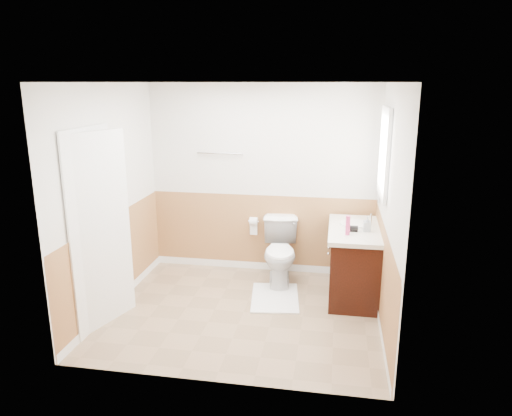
% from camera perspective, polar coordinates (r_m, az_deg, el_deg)
% --- Properties ---
extents(floor, '(3.00, 3.00, 0.00)m').
position_cam_1_polar(floor, '(5.45, -1.52, -12.41)').
color(floor, '#8C7051').
rests_on(floor, ground).
extents(ceiling, '(3.00, 3.00, 0.00)m').
position_cam_1_polar(ceiling, '(4.84, -1.72, 14.91)').
color(ceiling, white).
rests_on(ceiling, floor).
extents(wall_back, '(3.00, 0.00, 3.00)m').
position_cam_1_polar(wall_back, '(6.25, 0.72, 3.37)').
color(wall_back, silver).
rests_on(wall_back, floor).
extents(wall_front, '(3.00, 0.00, 3.00)m').
position_cam_1_polar(wall_front, '(3.79, -5.47, -4.43)').
color(wall_front, silver).
rests_on(wall_front, floor).
extents(wall_left, '(0.00, 3.00, 3.00)m').
position_cam_1_polar(wall_left, '(5.49, -17.17, 1.07)').
color(wall_left, silver).
rests_on(wall_left, floor).
extents(wall_right, '(0.00, 3.00, 3.00)m').
position_cam_1_polar(wall_right, '(4.94, 15.72, -0.32)').
color(wall_right, silver).
rests_on(wall_right, floor).
extents(wainscot_back, '(3.00, 0.00, 3.00)m').
position_cam_1_polar(wainscot_back, '(6.43, 0.68, -3.21)').
color(wainscot_back, '#A16740').
rests_on(wainscot_back, floor).
extents(wainscot_front, '(3.00, 0.00, 3.00)m').
position_cam_1_polar(wainscot_front, '(4.11, -5.16, -14.30)').
color(wainscot_front, '#A16740').
rests_on(wainscot_front, floor).
extents(wainscot_left, '(0.00, 2.60, 2.60)m').
position_cam_1_polar(wainscot_left, '(5.70, -16.49, -6.27)').
color(wainscot_left, '#A16740').
rests_on(wainscot_left, floor).
extents(wainscot_right, '(0.00, 2.60, 2.60)m').
position_cam_1_polar(wainscot_right, '(5.18, 15.01, -8.35)').
color(wainscot_right, '#A16740').
rests_on(wainscot_right, floor).
extents(toilet, '(0.55, 0.84, 0.81)m').
position_cam_1_polar(toilet, '(6.06, 2.95, -5.35)').
color(toilet, white).
rests_on(toilet, floor).
extents(bath_mat, '(0.65, 0.86, 0.02)m').
position_cam_1_polar(bath_mat, '(5.75, 2.30, -10.74)').
color(bath_mat, white).
rests_on(bath_mat, floor).
extents(vanity_cabinet, '(0.55, 1.10, 0.80)m').
position_cam_1_polar(vanity_cabinet, '(5.80, 11.67, -6.63)').
color(vanity_cabinet, black).
rests_on(vanity_cabinet, floor).
extents(vanity_knob_left, '(0.03, 0.03, 0.03)m').
position_cam_1_polar(vanity_knob_left, '(5.65, 8.73, -5.46)').
color(vanity_knob_left, silver).
rests_on(vanity_knob_left, vanity_cabinet).
extents(vanity_knob_right, '(0.03, 0.03, 0.03)m').
position_cam_1_polar(vanity_knob_right, '(5.84, 8.77, -4.78)').
color(vanity_knob_right, '#BBBBC2').
rests_on(vanity_knob_right, vanity_cabinet).
extents(countertop, '(0.60, 1.15, 0.05)m').
position_cam_1_polar(countertop, '(5.66, 11.79, -2.62)').
color(countertop, silver).
rests_on(countertop, vanity_cabinet).
extents(sink_basin, '(0.36, 0.36, 0.02)m').
position_cam_1_polar(sink_basin, '(5.79, 11.87, -1.85)').
color(sink_basin, white).
rests_on(sink_basin, countertop).
extents(faucet, '(0.02, 0.02, 0.14)m').
position_cam_1_polar(faucet, '(5.79, 13.68, -1.36)').
color(faucet, '#BABBC1').
rests_on(faucet, countertop).
extents(lotion_bottle, '(0.05, 0.05, 0.22)m').
position_cam_1_polar(lotion_bottle, '(5.36, 11.00, -2.07)').
color(lotion_bottle, '#C2326D').
rests_on(lotion_bottle, countertop).
extents(soap_dispenser, '(0.09, 0.09, 0.17)m').
position_cam_1_polar(soap_dispenser, '(5.54, 13.23, -1.88)').
color(soap_dispenser, '#96A0A9').
rests_on(soap_dispenser, countertop).
extents(hair_dryer_body, '(0.14, 0.07, 0.07)m').
position_cam_1_polar(hair_dryer_body, '(5.51, 11.45, -2.43)').
color(hair_dryer_body, black).
rests_on(hair_dryer_body, countertop).
extents(hair_dryer_handle, '(0.03, 0.03, 0.07)m').
position_cam_1_polar(hair_dryer_handle, '(5.58, 11.11, -2.52)').
color(hair_dryer_handle, black).
rests_on(hair_dryer_handle, countertop).
extents(mirror_panel, '(0.02, 0.35, 0.90)m').
position_cam_1_polar(mirror_panel, '(5.94, 14.68, 5.24)').
color(mirror_panel, silver).
rests_on(mirror_panel, wall_right).
extents(window_frame, '(0.04, 0.80, 1.00)m').
position_cam_1_polar(window_frame, '(5.41, 15.18, 6.43)').
color(window_frame, white).
rests_on(window_frame, wall_right).
extents(window_glass, '(0.01, 0.70, 0.90)m').
position_cam_1_polar(window_glass, '(5.41, 15.35, 6.42)').
color(window_glass, white).
rests_on(window_glass, wall_right).
extents(door, '(0.29, 0.78, 2.04)m').
position_cam_1_polar(door, '(5.12, -18.20, -2.67)').
color(door, white).
rests_on(door, wall_left).
extents(door_frame, '(0.02, 0.92, 2.10)m').
position_cam_1_polar(door_frame, '(5.15, -18.96, -2.51)').
color(door_frame, white).
rests_on(door_frame, wall_left).
extents(door_knob, '(0.06, 0.06, 0.06)m').
position_cam_1_polar(door_knob, '(5.39, -15.97, -2.39)').
color(door_knob, silver).
rests_on(door_knob, door).
extents(towel_bar, '(0.62, 0.02, 0.02)m').
position_cam_1_polar(towel_bar, '(6.24, -4.37, 6.59)').
color(towel_bar, silver).
rests_on(towel_bar, wall_back).
extents(tp_holder_bar, '(0.14, 0.02, 0.02)m').
position_cam_1_polar(tp_holder_bar, '(6.33, -0.29, -1.61)').
color(tp_holder_bar, silver).
rests_on(tp_holder_bar, wall_back).
extents(tp_roll, '(0.10, 0.11, 0.11)m').
position_cam_1_polar(tp_roll, '(6.33, -0.29, -1.61)').
color(tp_roll, white).
rests_on(tp_roll, tp_holder_bar).
extents(tp_sheet, '(0.10, 0.01, 0.16)m').
position_cam_1_polar(tp_sheet, '(6.36, -0.29, -2.56)').
color(tp_sheet, white).
rests_on(tp_sheet, tp_roll).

